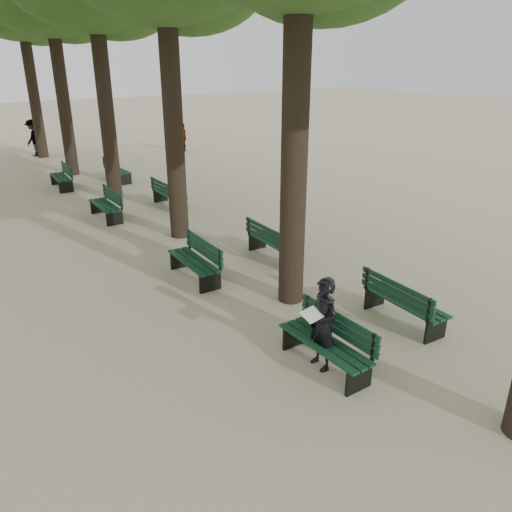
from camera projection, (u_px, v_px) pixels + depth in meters
ground at (340, 398)px, 7.54m from camera, size 120.00×120.00×0.00m
bench_left_0 at (325, 353)px, 8.20m from camera, size 0.61×1.81×0.92m
bench_left_1 at (194, 268)px, 11.49m from camera, size 0.68×1.83×0.92m
bench_left_2 at (106, 211)px, 15.79m from camera, size 0.63×1.82×0.92m
bench_left_3 at (61, 182)px, 19.46m from camera, size 0.70×1.84×0.92m
bench_right_0 at (404, 310)px, 9.59m from camera, size 0.72×1.84×0.92m
bench_right_1 at (274, 248)px, 12.68m from camera, size 0.70×1.84×0.92m
bench_right_2 at (170, 199)px, 17.07m from camera, size 0.63×1.82×0.92m
bench_right_3 at (118, 175)px, 20.63m from camera, size 0.58×1.80×0.92m
man_with_map at (323, 324)px, 8.02m from camera, size 0.62×0.67×1.60m
pedestrian_c at (183, 137)px, 26.93m from camera, size 0.84×0.85×1.52m
pedestrian_b at (33, 138)px, 25.71m from camera, size 1.02×1.17×1.85m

